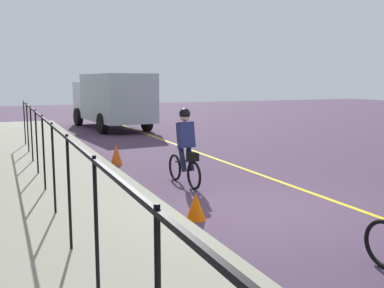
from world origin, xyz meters
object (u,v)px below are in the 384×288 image
Objects in this scene: cyclist_lead at (185,147)px; traffic_cone_far at (116,154)px; box_truck_background at (112,99)px; traffic_cone_near at (196,206)px.

cyclist_lead is 2.93× the size of traffic_cone_far.
box_truck_background is 14.44× the size of traffic_cone_near.
traffic_cone_near is (-15.43, 2.20, -1.31)m from box_truck_background.
cyclist_lead is 13.06m from box_truck_background.
box_truck_background reaches higher than traffic_cone_far.
traffic_cone_far is (3.18, 0.87, -0.60)m from cyclist_lead.
cyclist_lead is 2.68m from traffic_cone_near.
cyclist_lead is at bearing -18.67° from traffic_cone_near.
traffic_cone_near is (-2.45, 0.83, -0.67)m from cyclist_lead.
cyclist_lead reaches higher than traffic_cone_far.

